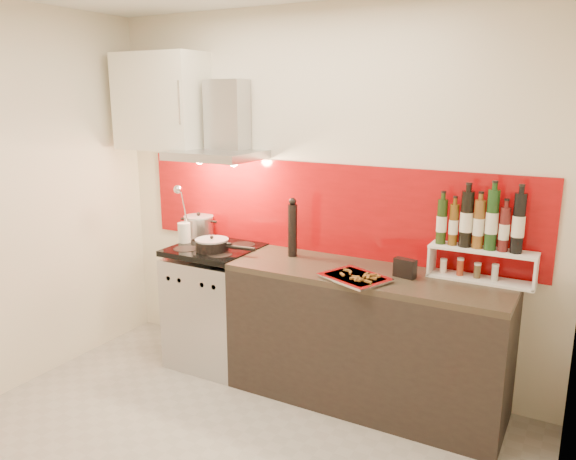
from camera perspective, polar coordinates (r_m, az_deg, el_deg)
The scene contains 13 objects.
back_wall at distance 3.99m, azimuth 3.13°, elevation 3.42°, with size 3.40×0.02×2.60m, color silver.
backsplash at distance 3.97m, azimuth 3.69°, elevation 2.20°, with size 3.00×0.02×0.64m, color #910709.
range_stove at distance 4.32m, azimuth -7.29°, elevation -7.73°, with size 0.60×0.60×0.91m.
counter at distance 3.78m, azimuth 7.89°, elevation -10.76°, with size 1.80×0.60×0.90m.
range_hood at distance 4.15m, azimuth -6.66°, elevation 9.92°, with size 0.62×0.50×0.61m.
upper_cabinet at distance 4.47m, azimuth -12.73°, elevation 12.60°, with size 0.70×0.35×0.72m, color white.
stock_pot at distance 4.46m, azimuth -9.03°, elevation 0.36°, with size 0.23×0.23×0.20m.
saute_pan at distance 4.06m, azimuth -7.63°, elevation -1.50°, with size 0.46×0.24×0.11m.
utensil_jar at distance 4.30m, azimuth -10.58°, elevation 0.38°, with size 0.10×0.14×0.46m.
pepper_mill at distance 3.89m, azimuth 0.46°, elevation 0.19°, with size 0.06×0.06×0.41m.
step_shelf at distance 3.55m, azimuth 19.04°, elevation -0.67°, with size 0.63×0.17×0.56m.
caddy_box at distance 3.54m, azimuth 11.80°, elevation -3.81°, with size 0.14×0.06×0.12m, color black.
baking_tray at distance 3.46m, azimuth 6.86°, elevation -4.82°, with size 0.47×0.42×0.03m.
Camera 1 is at (1.70, -2.14, 2.00)m, focal length 35.00 mm.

